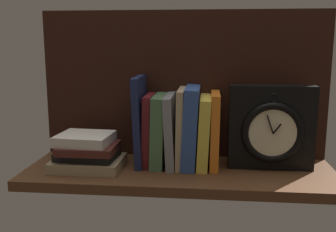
% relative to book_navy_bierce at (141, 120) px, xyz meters
% --- Properties ---
extents(ground_plane, '(0.80, 0.27, 0.03)m').
position_rel_book_navy_bierce_xyz_m(ground_plane, '(0.11, -0.04, -0.13)').
color(ground_plane, '#4C2D19').
extents(back_panel, '(0.80, 0.01, 0.41)m').
position_rel_book_navy_bierce_xyz_m(back_panel, '(0.11, 0.09, 0.09)').
color(back_panel, black).
rests_on(back_panel, ground_plane).
extents(book_navy_bierce, '(0.03, 0.14, 0.24)m').
position_rel_book_navy_bierce_xyz_m(book_navy_bierce, '(0.00, 0.00, 0.00)').
color(book_navy_bierce, '#192147').
rests_on(book_navy_bierce, ground_plane).
extents(book_maroon_dawkins, '(0.03, 0.12, 0.19)m').
position_rel_book_navy_bierce_xyz_m(book_maroon_dawkins, '(0.02, 0.00, -0.02)').
color(book_maroon_dawkins, maroon).
rests_on(book_maroon_dawkins, ground_plane).
extents(book_green_romantic, '(0.04, 0.15, 0.19)m').
position_rel_book_navy_bierce_xyz_m(book_green_romantic, '(0.05, 0.00, -0.02)').
color(book_green_romantic, '#476B44').
rests_on(book_green_romantic, ground_plane).
extents(book_gray_chess, '(0.03, 0.16, 0.19)m').
position_rel_book_navy_bierce_xyz_m(book_gray_chess, '(0.08, 0.00, -0.02)').
color(book_gray_chess, gray).
rests_on(book_gray_chess, ground_plane).
extents(book_tan_shortstories, '(0.02, 0.15, 0.21)m').
position_rel_book_navy_bierce_xyz_m(book_tan_shortstories, '(0.10, 0.00, -0.02)').
color(book_tan_shortstories, tan).
rests_on(book_tan_shortstories, ground_plane).
extents(book_blue_modern, '(0.05, 0.16, 0.21)m').
position_rel_book_navy_bierce_xyz_m(book_blue_modern, '(0.13, 0.00, -0.01)').
color(book_blue_modern, '#2D4C8E').
rests_on(book_blue_modern, ground_plane).
extents(book_yellow_seinlanguage, '(0.03, 0.16, 0.19)m').
position_rel_book_navy_bierce_xyz_m(book_yellow_seinlanguage, '(0.17, 0.00, -0.03)').
color(book_yellow_seinlanguage, gold).
rests_on(book_yellow_seinlanguage, ground_plane).
extents(book_orange_pandolfini, '(0.02, 0.15, 0.20)m').
position_rel_book_navy_bierce_xyz_m(book_orange_pandolfini, '(0.20, 0.00, -0.02)').
color(book_orange_pandolfini, orange).
rests_on(book_orange_pandolfini, ground_plane).
extents(framed_clock, '(0.22, 0.07, 0.22)m').
position_rel_book_navy_bierce_xyz_m(framed_clock, '(0.34, -0.01, -0.01)').
color(framed_clock, black).
rests_on(framed_clock, ground_plane).
extents(book_stack_side, '(0.18, 0.13, 0.09)m').
position_rel_book_navy_bierce_xyz_m(book_stack_side, '(-0.13, -0.06, -0.08)').
color(book_stack_side, '#9E8966').
rests_on(book_stack_side, ground_plane).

